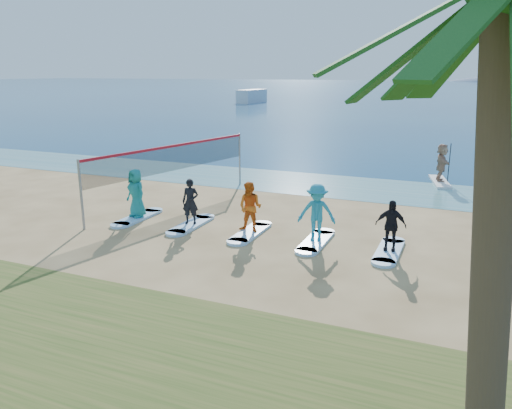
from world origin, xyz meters
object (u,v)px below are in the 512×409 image
at_px(boat_offshore_a, 252,103).
at_px(surfboard_3, 316,241).
at_px(surfboard_0, 138,218).
at_px(student_1, 190,202).
at_px(paddleboard, 440,182).
at_px(student_2, 250,207).
at_px(student_3, 317,212).
at_px(volleyball_net, 173,158).
at_px(surfboard_2, 250,233).
at_px(surfboard_1, 191,225).
at_px(student_4, 391,225).
at_px(student_0, 136,193).
at_px(paddleboarder, 442,162).
at_px(surfboard_4, 389,251).

bearing_deg(boat_offshore_a, surfboard_3, -60.25).
xyz_separation_m(surfboard_0, student_1, (2.32, 0.00, 0.86)).
height_order(paddleboard, student_2, student_2).
bearing_deg(student_3, student_1, 167.49).
relative_size(boat_offshore_a, student_1, 4.42).
xyz_separation_m(volleyball_net, student_2, (4.59, -2.55, -0.96)).
xyz_separation_m(surfboard_2, surfboard_3, (2.32, 0.00, 0.00)).
relative_size(surfboard_1, surfboard_2, 1.00).
bearing_deg(student_2, student_4, 1.45).
relative_size(volleyball_net, surfboard_2, 4.03).
xyz_separation_m(student_1, surfboard_2, (2.32, 0.00, -0.86)).
bearing_deg(surfboard_0, paddleboard, 47.60).
bearing_deg(student_0, student_3, 18.37).
bearing_deg(surfboard_3, surfboard_1, 180.00).
height_order(surfboard_2, student_2, student_2).
height_order(boat_offshore_a, surfboard_3, boat_offshore_a).
bearing_deg(surfboard_3, surfboard_2, 180.00).
relative_size(student_0, surfboard_3, 0.82).
height_order(surfboard_3, student_4, student_4).
distance_m(paddleboarder, student_0, 15.00).
distance_m(student_0, surfboard_4, 9.35).
height_order(paddleboarder, student_2, paddleboarder).
bearing_deg(student_2, paddleboard, 65.19).
distance_m(boat_offshore_a, student_3, 74.73).
bearing_deg(surfboard_4, surfboard_3, 180.00).
bearing_deg(paddleboarder, student_1, 134.55).
xyz_separation_m(volleyball_net, surfboard_3, (6.91, -2.55, -1.86)).
distance_m(paddleboarder, boat_offshore_a, 66.46).
relative_size(paddleboarder, surfboard_0, 0.84).
xyz_separation_m(paddleboarder, student_1, (-7.79, -11.08, -0.13)).
xyz_separation_m(surfboard_0, surfboard_4, (9.30, 0.00, 0.00)).
relative_size(student_3, student_4, 1.18).
bearing_deg(surfboard_2, surfboard_4, 0.00).
xyz_separation_m(boat_offshore_a, surfboard_2, (29.38, -67.66, 0.04)).
bearing_deg(boat_offshore_a, student_4, -58.66).
distance_m(boat_offshore_a, student_1, 72.88).
distance_m(student_2, student_3, 2.33).
height_order(student_0, surfboard_4, student_0).
height_order(volleyball_net, surfboard_4, volleyball_net).
xyz_separation_m(volleyball_net, surfboard_1, (2.27, -2.55, -1.86)).
bearing_deg(surfboard_3, volleyball_net, 159.77).
height_order(student_1, surfboard_4, student_1).
xyz_separation_m(paddleboard, student_2, (-5.47, -11.08, 0.89)).
relative_size(student_2, surfboard_3, 0.78).
height_order(volleyball_net, surfboard_2, volleyball_net).
relative_size(surfboard_0, surfboard_2, 1.00).
bearing_deg(surfboard_1, boat_offshore_a, 111.79).
xyz_separation_m(student_1, student_4, (6.97, 0.00, -0.03)).
relative_size(surfboard_1, surfboard_4, 1.00).
xyz_separation_m(paddleboard, boat_offshore_a, (-34.84, 56.59, -0.06)).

